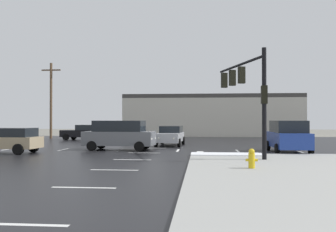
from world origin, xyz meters
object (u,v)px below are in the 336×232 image
Objects in this scene: sedan_silver at (171,135)px; suv_blue at (288,136)px; sedan_tan at (6,140)px; suv_grey at (119,134)px; fire_hydrant at (252,158)px; sedan_black at (85,132)px; utility_pole_distant at (51,99)px; traffic_signal_mast at (246,85)px.

suv_blue is (8.01, -5.89, 0.24)m from sedan_silver.
sedan_tan is 0.94× the size of suv_grey.
sedan_black is (-13.98, 22.13, 0.32)m from fire_hydrant.
sedan_black is at bearing 122.28° from fire_hydrant.
sedan_silver is (-4.51, 14.88, 0.32)m from fire_hydrant.
suv_blue reaches higher than sedan_black.
sedan_silver is at bearing 61.12° from suv_grey.
sedan_tan is 0.95× the size of suv_blue.
fire_hydrant is at bearing 157.49° from sedan_tan.
sedan_silver is 0.94× the size of suv_grey.
suv_blue is at bearing 149.48° from sedan_black.
sedan_black is 15.30m from sedan_tan.
fire_hydrant is 9.67m from suv_blue.
sedan_black is 1.01× the size of sedan_silver.
utility_pole_distant is (-4.81, 18.40, 3.63)m from sedan_tan.
sedan_black is at bearing 54.01° from suv_blue.
traffic_signal_mast is 1.34× the size of sedan_silver.
suv_blue is at bearing 57.00° from sedan_silver.
utility_pole_distant reaches higher than traffic_signal_mast.
sedan_black is at bearing 120.96° from suv_grey.
fire_hydrant is 26.18m from sedan_black.
sedan_tan is at bearing 68.08° from traffic_signal_mast.
utility_pole_distant reaches higher than sedan_silver.
traffic_signal_mast is 5.47m from suv_blue.
traffic_signal_mast is 9.70m from suv_grey.
traffic_signal_mast reaches higher than fire_hydrant.
sedan_black is 21.87m from suv_blue.
traffic_signal_mast reaches higher than sedan_tan.
suv_grey reaches higher than sedan_silver.
sedan_tan is 1.00× the size of sedan_silver.
sedan_black is at bearing -87.27° from sedan_tan.
sedan_black is 6.89m from utility_pole_distant.
fire_hydrant is 12.56m from suv_grey.
fire_hydrant is 0.17× the size of sedan_silver.
utility_pole_distant is (-19.41, 19.73, 0.47)m from traffic_signal_mast.
sedan_tan is 17.76m from suv_blue.
suv_grey is (6.33, -12.20, 0.24)m from sedan_black.
sedan_black is 13.74m from suv_grey.
traffic_signal_mast is at bearing 137.41° from sedan_black.
sedan_silver is 9.94m from suv_blue.
fire_hydrant is 31.80m from utility_pole_distant.
sedan_silver is (-4.98, 9.38, -3.17)m from traffic_signal_mast.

